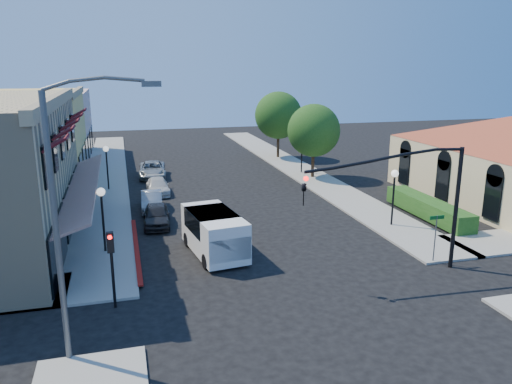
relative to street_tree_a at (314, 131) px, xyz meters
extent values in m
plane|color=black|center=(-8.80, -22.00, -4.19)|extent=(120.00, 120.00, 0.00)
cube|color=#99968B|center=(-17.55, 5.00, -4.13)|extent=(3.50, 50.00, 0.12)
cube|color=#99968B|center=(-0.05, 5.00, -4.13)|extent=(3.50, 50.00, 0.12)
cube|color=maroon|center=(-15.70, -14.00, -4.19)|extent=(0.25, 10.00, 0.06)
cube|color=tan|center=(-19.45, -11.00, 3.61)|extent=(0.50, 18.20, 0.60)
cube|color=#561416|center=(-18.40, -11.00, -1.14)|extent=(1.75, 17.00, 0.67)
cube|color=#541017|center=(-18.75, -18.00, 2.36)|extent=(1.02, 1.50, 0.60)
cube|color=#541017|center=(-18.75, -14.60, 2.36)|extent=(1.02, 1.50, 0.60)
cube|color=#541017|center=(-18.75, -11.20, 2.36)|extent=(1.02, 1.50, 0.60)
cube|color=#541017|center=(-18.75, -7.80, 2.36)|extent=(1.02, 1.50, 0.60)
cube|color=#541017|center=(-18.75, -4.40, 2.36)|extent=(1.02, 1.50, 0.60)
cube|color=black|center=(-19.25, -18.50, -2.59)|extent=(0.12, 2.60, 2.60)
cube|color=black|center=(-19.25, -15.10, -2.59)|extent=(0.12, 2.60, 2.60)
cube|color=black|center=(-19.25, -11.70, -2.59)|extent=(0.12, 2.60, 2.60)
cube|color=black|center=(-19.25, -8.30, -2.59)|extent=(0.12, 2.60, 2.60)
cube|color=black|center=(-19.25, -4.90, -2.59)|extent=(0.12, 2.60, 2.60)
cube|color=#D4C15F|center=(-24.30, 4.00, -0.39)|extent=(10.00, 12.00, 7.60)
cube|color=beige|center=(-24.30, 16.00, -0.69)|extent=(10.00, 12.00, 7.00)
cube|color=black|center=(5.65, -15.50, -2.39)|extent=(0.12, 1.40, 2.80)
cube|color=black|center=(5.65, -10.50, -2.39)|extent=(0.12, 1.40, 2.80)
cube|color=black|center=(5.65, -5.50, -2.39)|extent=(0.12, 1.40, 2.80)
cube|color=#1E4D16|center=(2.90, -13.00, -4.19)|extent=(1.40, 8.00, 1.10)
cylinder|color=black|center=(0.00, 0.00, -3.14)|extent=(0.28, 0.28, 2.10)
sphere|color=#1E4D16|center=(0.00, 0.00, 0.01)|extent=(4.56, 4.56, 4.56)
cylinder|color=black|center=(0.00, 10.00, -3.06)|extent=(0.28, 0.28, 2.27)
sphere|color=#1E4D16|center=(0.00, 10.00, 0.36)|extent=(4.94, 4.94, 4.94)
cylinder|color=black|center=(-0.80, -20.50, -1.19)|extent=(0.20, 0.20, 6.00)
cylinder|color=black|center=(-4.70, -20.50, 1.41)|extent=(7.80, 0.14, 0.14)
imported|color=black|center=(-8.60, -20.50, 0.51)|extent=(0.20, 0.16, 1.00)
sphere|color=#FF0C0C|center=(-8.60, -20.68, 0.81)|extent=(0.22, 0.22, 0.22)
cylinder|color=black|center=(-16.80, -20.50, -2.69)|extent=(0.12, 0.12, 3.00)
cube|color=black|center=(-16.80, -20.65, -1.29)|extent=(0.28, 0.22, 0.85)
sphere|color=#FF0C0C|center=(-16.80, -20.77, -1.04)|extent=(0.18, 0.18, 0.18)
cylinder|color=#595B5E|center=(-18.30, -24.00, 0.31)|extent=(0.20, 0.20, 9.00)
cylinder|color=#595B5E|center=(-16.80, -24.00, 5.06)|extent=(3.00, 0.12, 0.12)
cube|color=#595B5E|center=(-15.10, -24.00, 4.96)|extent=(0.60, 0.25, 0.18)
cylinder|color=#595B5E|center=(-1.30, -19.80, -2.94)|extent=(0.06, 0.06, 2.50)
cube|color=#0C591E|center=(-1.30, -19.80, -1.79)|extent=(0.80, 0.04, 0.18)
cylinder|color=black|center=(-17.30, -14.00, -2.59)|extent=(0.12, 0.12, 3.20)
sphere|color=white|center=(-17.30, -14.00, -0.84)|extent=(0.44, 0.44, 0.44)
cylinder|color=black|center=(-17.30, 0.00, -2.59)|extent=(0.12, 0.12, 3.20)
sphere|color=white|center=(-17.30, 0.00, -0.84)|extent=(0.44, 0.44, 0.44)
cylinder|color=black|center=(-0.30, -14.00, -2.59)|extent=(0.12, 0.12, 3.20)
sphere|color=white|center=(-0.30, -14.00, -0.84)|extent=(0.44, 0.44, 0.44)
cylinder|color=black|center=(-0.30, 2.00, -2.59)|extent=(0.12, 0.12, 3.20)
sphere|color=white|center=(-0.30, 2.00, -0.84)|extent=(0.44, 0.44, 0.44)
cube|color=white|center=(-11.73, -15.68, -2.99)|extent=(2.83, 5.30, 2.07)
cube|color=white|center=(-11.44, -17.85, -3.10)|extent=(2.20, 0.97, 1.15)
cube|color=black|center=(-11.49, -17.45, -2.53)|extent=(1.95, 0.37, 1.03)
cube|color=black|center=(-11.77, -15.34, -2.47)|extent=(2.58, 3.25, 1.03)
cylinder|color=black|center=(-12.47, -17.52, -3.82)|extent=(0.39, 0.79, 0.76)
cylinder|color=black|center=(-12.93, -14.10, -3.82)|extent=(0.39, 0.79, 0.76)
cylinder|color=black|center=(-10.53, -17.26, -3.82)|extent=(0.39, 0.79, 0.76)
cylinder|color=black|center=(-10.99, -13.85, -3.82)|extent=(0.39, 0.79, 0.76)
imported|color=black|center=(-14.29, -10.00, -3.53)|extent=(1.87, 4.03, 1.34)
imported|color=gray|center=(-14.36, -6.53, -3.55)|extent=(1.55, 4.00, 1.30)
imported|color=silver|center=(-13.60, -2.00, -3.61)|extent=(1.64, 4.02, 1.17)
imported|color=#999C9E|center=(-13.60, 4.00, -3.51)|extent=(2.61, 5.06, 1.37)
camera|label=1|loc=(-16.13, -40.14, 5.54)|focal=35.00mm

